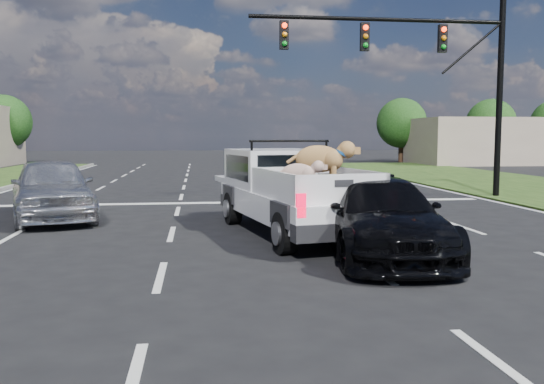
{
  "coord_description": "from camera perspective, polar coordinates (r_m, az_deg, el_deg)",
  "views": [
    {
      "loc": [
        -1.14,
        -9.06,
        2.22
      ],
      "look_at": [
        0.29,
        2.0,
        1.13
      ],
      "focal_mm": 38.0,
      "sensor_mm": 36.0,
      "label": 1
    }
  ],
  "objects": [
    {
      "name": "tree_far_d",
      "position": [
        50.1,
        12.72,
        6.66
      ],
      "size": [
        4.2,
        4.2,
        5.4
      ],
      "color": "#332114",
      "rests_on": "ground"
    },
    {
      "name": "tree_far_e",
      "position": [
        53.37,
        20.87,
        6.36
      ],
      "size": [
        4.2,
        4.2,
        5.4
      ],
      "color": "#332114",
      "rests_on": "ground"
    },
    {
      "name": "traffic_signal",
      "position": [
        21.41,
        15.96,
        12.09
      ],
      "size": [
        9.11,
        0.31,
        7.0
      ],
      "color": "black",
      "rests_on": "ground"
    },
    {
      "name": "pickup_truck",
      "position": [
        13.12,
        1.83,
        0.26
      ],
      "size": [
        3.06,
        5.96,
        2.13
      ],
      "rotation": [
        0.0,
        0.0,
        0.19
      ],
      "color": "black",
      "rests_on": "ground"
    },
    {
      "name": "tree_far_c",
      "position": [
        49.37,
        -25.05,
        6.3
      ],
      "size": [
        4.2,
        4.2,
        5.4
      ],
      "color": "#332114",
      "rests_on": "ground"
    },
    {
      "name": "black_coupe",
      "position": [
        10.91,
        10.56,
        -2.44
      ],
      "size": [
        2.38,
        5.05,
        1.43
      ],
      "primitive_type": "imported",
      "rotation": [
        0.0,
        0.0,
        -0.08
      ],
      "color": "black",
      "rests_on": "ground"
    },
    {
      "name": "road_markings",
      "position": [
        15.82,
        -3.17,
        -2.46
      ],
      "size": [
        17.75,
        60.0,
        0.01
      ],
      "color": "silver",
      "rests_on": "ground"
    },
    {
      "name": "ground",
      "position": [
        9.4,
        -0.19,
        -8.06
      ],
      "size": [
        160.0,
        160.0,
        0.0
      ],
      "primitive_type": "plane",
      "color": "black",
      "rests_on": "ground"
    },
    {
      "name": "building_right",
      "position": [
        48.89,
        20.95,
        4.72
      ],
      "size": [
        12.0,
        7.0,
        3.6
      ],
      "primitive_type": "cube",
      "color": "tan",
      "rests_on": "ground"
    },
    {
      "name": "silver_sedan",
      "position": [
        16.37,
        -20.98,
        0.36
      ],
      "size": [
        3.3,
        5.25,
        1.66
      ],
      "primitive_type": "imported",
      "rotation": [
        0.0,
        0.0,
        0.29
      ],
      "color": "silver",
      "rests_on": "ground"
    }
  ]
}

